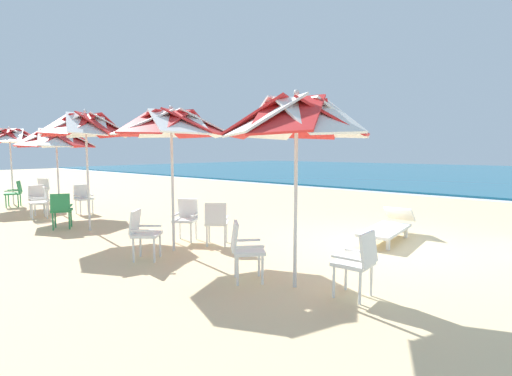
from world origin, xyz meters
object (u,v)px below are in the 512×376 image
at_px(beach_umbrella_1, 171,125).
at_px(beach_umbrella_4, 10,137).
at_px(plastic_chair_0, 358,260).
at_px(plastic_chair_3, 143,231).
at_px(plastic_chair_9, 15,192).
at_px(plastic_chair_1, 244,247).
at_px(plastic_chair_8, 41,200).
at_px(plastic_chair_5, 61,209).
at_px(plastic_chair_7, 83,197).
at_px(plastic_chair_2, 186,217).
at_px(beach_umbrella_2, 86,127).
at_px(plastic_chair_4, 216,221).
at_px(plastic_chair_10, 41,188).
at_px(plastic_chair_6, 38,198).
at_px(beach_umbrella_3, 56,139).
at_px(beach_umbrella_0, 296,120).

relative_size(beach_umbrella_1, beach_umbrella_4, 0.99).
height_order(plastic_chair_0, plastic_chair_3, same).
height_order(plastic_chair_0, plastic_chair_9, same).
bearing_deg(plastic_chair_1, plastic_chair_3, -170.48).
bearing_deg(plastic_chair_8, plastic_chair_5, -7.15).
bearing_deg(beach_umbrella_1, plastic_chair_7, 171.37).
relative_size(plastic_chair_1, plastic_chair_2, 1.00).
bearing_deg(beach_umbrella_1, beach_umbrella_2, -176.51).
height_order(plastic_chair_3, plastic_chair_4, same).
relative_size(beach_umbrella_1, plastic_chair_2, 3.11).
distance_m(plastic_chair_1, plastic_chair_4, 2.16).
relative_size(beach_umbrella_1, plastic_chair_9, 3.11).
distance_m(plastic_chair_2, plastic_chair_10, 8.79).
distance_m(beach_umbrella_2, plastic_chair_9, 6.00).
xyz_separation_m(plastic_chair_7, plastic_chair_8, (-0.06, -1.14, 0.00)).
bearing_deg(plastic_chair_10, plastic_chair_6, -21.01).
relative_size(beach_umbrella_3, plastic_chair_10, 3.01).
xyz_separation_m(plastic_chair_3, plastic_chair_5, (-3.74, 0.15, 0.00)).
height_order(beach_umbrella_1, beach_umbrella_3, beach_umbrella_1).
distance_m(beach_umbrella_1, plastic_chair_10, 9.52).
bearing_deg(plastic_chair_1, plastic_chair_0, 17.53).
bearing_deg(plastic_chair_6, plastic_chair_5, -9.06).
xyz_separation_m(plastic_chair_6, plastic_chair_10, (-2.93, 1.12, 0.00)).
relative_size(plastic_chair_2, plastic_chair_7, 1.00).
bearing_deg(plastic_chair_3, plastic_chair_2, 112.26).
bearing_deg(beach_umbrella_0, plastic_chair_4, 160.75).
xyz_separation_m(beach_umbrella_0, beach_umbrella_3, (-8.88, 0.43, -0.06)).
bearing_deg(plastic_chair_8, plastic_chair_3, -4.02).
relative_size(plastic_chair_0, plastic_chair_6, 1.00).
relative_size(plastic_chair_0, beach_umbrella_2, 0.31).
relative_size(beach_umbrella_0, plastic_chair_3, 3.09).
bearing_deg(beach_umbrella_1, beach_umbrella_0, -1.49).
bearing_deg(plastic_chair_10, plastic_chair_0, -3.89).
bearing_deg(plastic_chair_1, beach_umbrella_3, 175.06).
bearing_deg(plastic_chair_1, beach_umbrella_0, 21.80).
xyz_separation_m(plastic_chair_7, plastic_chair_10, (-3.71, 0.16, 0.00)).
bearing_deg(beach_umbrella_4, plastic_chair_10, 84.99).
bearing_deg(plastic_chair_6, plastic_chair_9, 177.64).
relative_size(plastic_chair_4, plastic_chair_7, 1.00).
height_order(plastic_chair_9, plastic_chair_10, same).
xyz_separation_m(plastic_chair_1, plastic_chair_4, (-1.82, 1.16, 0.00)).
bearing_deg(beach_umbrella_3, plastic_chair_1, -4.94).
xyz_separation_m(plastic_chair_1, plastic_chair_5, (-5.79, -0.19, 0.00)).
relative_size(beach_umbrella_2, beach_umbrella_4, 1.04).
xyz_separation_m(plastic_chair_5, plastic_chair_8, (-1.97, 0.25, 0.00)).
distance_m(plastic_chair_3, beach_umbrella_2, 3.66).
bearing_deg(plastic_chair_5, plastic_chair_8, 172.85).
distance_m(beach_umbrella_3, plastic_chair_6, 1.81).
bearing_deg(beach_umbrella_0, plastic_chair_6, -179.74).
relative_size(beach_umbrella_2, plastic_chair_8, 3.26).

